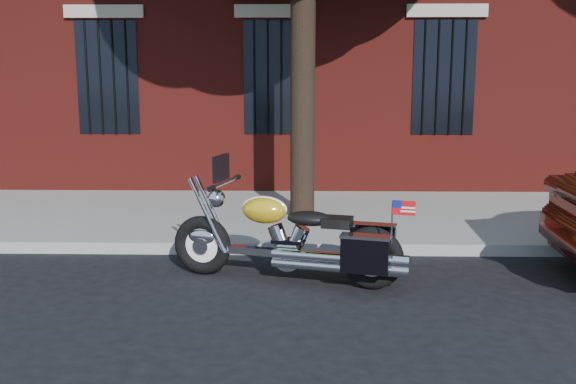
{
  "coord_description": "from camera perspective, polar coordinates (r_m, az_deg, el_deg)",
  "views": [
    {
      "loc": [
        0.5,
        -6.53,
        2.24
      ],
      "look_at": [
        0.33,
        0.8,
        0.91
      ],
      "focal_mm": 40.0,
      "sensor_mm": 36.0,
      "label": 1
    }
  ],
  "objects": [
    {
      "name": "ground",
      "position": [
        6.92,
        -2.95,
        -8.58
      ],
      "size": [
        120.0,
        120.0,
        0.0
      ],
      "primitive_type": "plane",
      "color": "black",
      "rests_on": "ground"
    },
    {
      "name": "curb",
      "position": [
        8.21,
        -2.24,
        -4.97
      ],
      "size": [
        40.0,
        0.16,
        0.15
      ],
      "primitive_type": "cube",
      "color": "gray",
      "rests_on": "ground"
    },
    {
      "name": "sidewalk",
      "position": [
        10.03,
        -1.59,
        -2.15
      ],
      "size": [
        40.0,
        3.6,
        0.15
      ],
      "primitive_type": "cube",
      "color": "gray",
      "rests_on": "ground"
    },
    {
      "name": "motorcycle",
      "position": [
        6.97,
        0.73,
        -4.43
      ],
      "size": [
        2.58,
        1.22,
        1.37
      ],
      "rotation": [
        0.0,
        0.0,
        -0.25
      ],
      "color": "black",
      "rests_on": "ground"
    }
  ]
}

